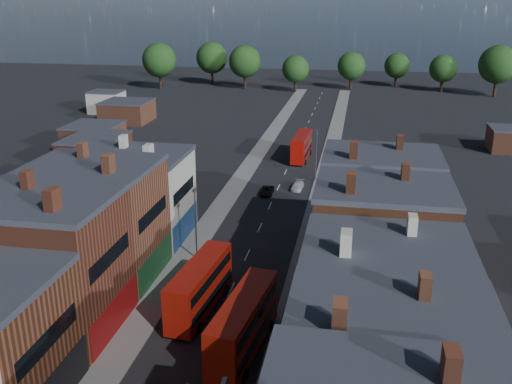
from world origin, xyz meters
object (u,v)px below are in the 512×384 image
at_px(car_2, 267,191).
at_px(car_3, 298,186).
at_px(bus_1, 244,324).
at_px(bus_2, 302,146).
at_px(car_1, 235,370).
at_px(ped_3, 285,320).
at_px(bus_0, 200,286).

height_order(car_2, car_3, car_3).
height_order(bus_1, bus_2, bus_1).
bearing_deg(bus_2, car_1, -86.15).
height_order(car_3, ped_3, ped_3).
height_order(bus_2, car_3, bus_2).
xyz_separation_m(bus_1, bus_2, (-1.60, 57.88, -0.19)).
distance_m(bus_0, car_2, 32.93).
distance_m(bus_1, car_2, 38.69).
height_order(bus_0, bus_2, bus_0).
bearing_deg(car_3, bus_1, -85.60).
xyz_separation_m(bus_2, ped_3, (4.41, -54.21, -1.39)).
bearing_deg(ped_3, car_2, -11.05).
relative_size(bus_0, bus_2, 1.06).
bearing_deg(car_3, car_2, -139.91).
height_order(car_1, ped_3, ped_3).
xyz_separation_m(bus_0, bus_2, (3.58, 52.37, -0.11)).
distance_m(car_1, car_2, 41.89).
bearing_deg(car_2, bus_0, -92.87).
bearing_deg(bus_0, bus_1, -40.83).
distance_m(car_2, ped_3, 35.46).
relative_size(bus_1, car_1, 3.10).
distance_m(bus_1, car_1, 3.83).
relative_size(bus_2, ped_3, 5.89).
distance_m(bus_0, car_3, 36.26).
height_order(bus_1, car_3, bus_1).
height_order(bus_0, bus_1, bus_1).
relative_size(bus_0, bus_1, 0.96).
xyz_separation_m(bus_1, car_3, (-0.36, 41.39, -2.03)).
xyz_separation_m(car_1, car_3, (-0.34, 44.67, -0.06)).
bearing_deg(bus_1, car_3, 97.78).
distance_m(bus_0, bus_2, 52.50).
bearing_deg(bus_0, car_1, -53.63).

